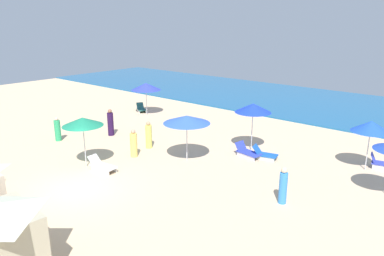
{
  "coord_description": "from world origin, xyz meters",
  "views": [
    {
      "loc": [
        13.33,
        -7.89,
        7.07
      ],
      "look_at": [
        0.64,
        6.97,
        1.34
      ],
      "focal_mm": 34.51,
      "sensor_mm": 36.0,
      "label": 1
    }
  ],
  "objects_px": {
    "umbrella_4": "(253,108)",
    "beachgoer_0": "(149,136)",
    "lounge_chair_1_0": "(141,109)",
    "lounge_chair_3_0": "(382,164)",
    "beachgoer_1": "(58,130)",
    "umbrella_3": "(371,127)",
    "beachgoer_4": "(111,123)",
    "lounge_chair_4_0": "(248,152)",
    "lounge_chair_4_1": "(264,154)",
    "cooler_box_0": "(82,122)",
    "beachgoer_3": "(283,186)",
    "beachgoer_5": "(134,144)",
    "umbrella_0": "(187,119)",
    "umbrella_5": "(83,122)",
    "lounge_chair_5_0": "(102,166)",
    "umbrella_1": "(146,87)"
  },
  "relations": [
    {
      "from": "beachgoer_4",
      "to": "umbrella_0",
      "type": "bearing_deg",
      "value": -7.99
    },
    {
      "from": "lounge_chair_3_0",
      "to": "beachgoer_5",
      "type": "bearing_deg",
      "value": 110.6
    },
    {
      "from": "beachgoer_0",
      "to": "lounge_chair_5_0",
      "type": "bearing_deg",
      "value": 100.68
    },
    {
      "from": "umbrella_4",
      "to": "beachgoer_0",
      "type": "relative_size",
      "value": 1.72
    },
    {
      "from": "umbrella_0",
      "to": "beachgoer_4",
      "type": "bearing_deg",
      "value": 178.34
    },
    {
      "from": "lounge_chair_1_0",
      "to": "lounge_chair_3_0",
      "type": "relative_size",
      "value": 1.05
    },
    {
      "from": "lounge_chair_4_1",
      "to": "beachgoer_5",
      "type": "relative_size",
      "value": 0.91
    },
    {
      "from": "beachgoer_1",
      "to": "umbrella_0",
      "type": "bearing_deg",
      "value": 114.31
    },
    {
      "from": "lounge_chair_4_1",
      "to": "lounge_chair_5_0",
      "type": "distance_m",
      "value": 8.38
    },
    {
      "from": "umbrella_1",
      "to": "beachgoer_1",
      "type": "height_order",
      "value": "umbrella_1"
    },
    {
      "from": "umbrella_0",
      "to": "umbrella_4",
      "type": "xyz_separation_m",
      "value": [
        1.7,
        3.56,
        0.22
      ]
    },
    {
      "from": "umbrella_1",
      "to": "umbrella_4",
      "type": "xyz_separation_m",
      "value": [
        10.6,
        -1.83,
        0.27
      ]
    },
    {
      "from": "cooler_box_0",
      "to": "umbrella_3",
      "type": "bearing_deg",
      "value": -103.42
    },
    {
      "from": "umbrella_0",
      "to": "cooler_box_0",
      "type": "relative_size",
      "value": 5.38
    },
    {
      "from": "lounge_chair_1_0",
      "to": "cooler_box_0",
      "type": "xyz_separation_m",
      "value": [
        -0.29,
        -5.31,
        -0.07
      ]
    },
    {
      "from": "beachgoer_0",
      "to": "beachgoer_5",
      "type": "bearing_deg",
      "value": 105.75
    },
    {
      "from": "lounge_chair_1_0",
      "to": "lounge_chair_4_0",
      "type": "height_order",
      "value": "lounge_chair_4_0"
    },
    {
      "from": "beachgoer_4",
      "to": "umbrella_5",
      "type": "bearing_deg",
      "value": -57.61
    },
    {
      "from": "lounge_chair_4_1",
      "to": "beachgoer_5",
      "type": "bearing_deg",
      "value": 114.87
    },
    {
      "from": "beachgoer_4",
      "to": "cooler_box_0",
      "type": "bearing_deg",
      "value": 170.46
    },
    {
      "from": "umbrella_4",
      "to": "beachgoer_0",
      "type": "distance_m",
      "value": 6.08
    },
    {
      "from": "lounge_chair_5_0",
      "to": "beachgoer_3",
      "type": "xyz_separation_m",
      "value": [
        8.22,
        2.69,
        0.47
      ]
    },
    {
      "from": "umbrella_3",
      "to": "beachgoer_4",
      "type": "distance_m",
      "value": 14.88
    },
    {
      "from": "lounge_chair_1_0",
      "to": "umbrella_4",
      "type": "height_order",
      "value": "umbrella_4"
    },
    {
      "from": "umbrella_3",
      "to": "beachgoer_3",
      "type": "bearing_deg",
      "value": -104.35
    },
    {
      "from": "umbrella_0",
      "to": "beachgoer_0",
      "type": "relative_size",
      "value": 1.55
    },
    {
      "from": "lounge_chair_1_0",
      "to": "cooler_box_0",
      "type": "relative_size",
      "value": 3.02
    },
    {
      "from": "beachgoer_5",
      "to": "umbrella_5",
      "type": "bearing_deg",
      "value": -155.47
    },
    {
      "from": "umbrella_3",
      "to": "lounge_chair_3_0",
      "type": "bearing_deg",
      "value": 45.51
    },
    {
      "from": "lounge_chair_4_1",
      "to": "cooler_box_0",
      "type": "distance_m",
      "value": 13.34
    },
    {
      "from": "lounge_chair_1_0",
      "to": "beachgoer_3",
      "type": "height_order",
      "value": "beachgoer_3"
    },
    {
      "from": "umbrella_5",
      "to": "beachgoer_0",
      "type": "bearing_deg",
      "value": 84.75
    },
    {
      "from": "lounge_chair_5_0",
      "to": "lounge_chair_4_1",
      "type": "bearing_deg",
      "value": -43.86
    },
    {
      "from": "lounge_chair_5_0",
      "to": "beachgoer_5",
      "type": "xyz_separation_m",
      "value": [
        -0.31,
        2.31,
        0.44
      ]
    },
    {
      "from": "umbrella_3",
      "to": "beachgoer_5",
      "type": "relative_size",
      "value": 1.63
    },
    {
      "from": "umbrella_3",
      "to": "beachgoer_4",
      "type": "bearing_deg",
      "value": -161.88
    },
    {
      "from": "umbrella_1",
      "to": "beachgoer_4",
      "type": "relative_size",
      "value": 1.44
    },
    {
      "from": "umbrella_1",
      "to": "lounge_chair_3_0",
      "type": "relative_size",
      "value": 1.89
    },
    {
      "from": "umbrella_0",
      "to": "beachgoer_3",
      "type": "height_order",
      "value": "umbrella_0"
    },
    {
      "from": "beachgoer_3",
      "to": "beachgoer_5",
      "type": "relative_size",
      "value": 1.01
    },
    {
      "from": "umbrella_4",
      "to": "umbrella_5",
      "type": "height_order",
      "value": "umbrella_4"
    },
    {
      "from": "lounge_chair_3_0",
      "to": "lounge_chair_5_0",
      "type": "bearing_deg",
      "value": 119.44
    },
    {
      "from": "beachgoer_4",
      "to": "lounge_chair_4_1",
      "type": "bearing_deg",
      "value": 9.49
    },
    {
      "from": "beachgoer_5",
      "to": "umbrella_4",
      "type": "bearing_deg",
      "value": 1.78
    },
    {
      "from": "umbrella_4",
      "to": "beachgoer_1",
      "type": "bearing_deg",
      "value": -148.08
    },
    {
      "from": "beachgoer_3",
      "to": "lounge_chair_4_1",
      "type": "bearing_deg",
      "value": 119.65
    },
    {
      "from": "umbrella_0",
      "to": "lounge_chair_4_0",
      "type": "distance_m",
      "value": 3.86
    },
    {
      "from": "lounge_chair_1_0",
      "to": "lounge_chair_3_0",
      "type": "xyz_separation_m",
      "value": [
        17.95,
        -0.3,
        0.05
      ]
    },
    {
      "from": "umbrella_1",
      "to": "beachgoer_4",
      "type": "distance_m",
      "value": 5.85
    },
    {
      "from": "umbrella_0",
      "to": "umbrella_3",
      "type": "height_order",
      "value": "umbrella_3"
    }
  ]
}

